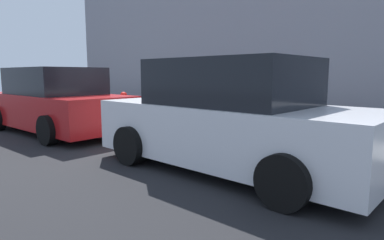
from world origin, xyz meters
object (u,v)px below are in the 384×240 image
Objects in this scene: suitcase_red_3 at (223,118)px; suitcase_maroon_7 at (165,111)px; suitcase_teal_5 at (190,113)px; suitcase_black_9 at (142,111)px; bollard_post at (104,103)px; suitcase_black_2 at (241,119)px; suitcase_silver_4 at (205,114)px; parked_car_white_0 at (231,119)px; parked_car_red_1 at (56,102)px; suitcase_maroon_0 at (283,125)px; suitcase_olive_6 at (176,112)px; fire_hydrant at (124,105)px; suitcase_navy_1 at (262,119)px; suitcase_navy_8 at (153,114)px.

suitcase_red_3 is 0.85× the size of suitcase_maroon_7.
suitcase_teal_5 reaches higher than suitcase_black_9.
suitcase_black_9 is at bearing -176.03° from bollard_post.
suitcase_black_2 is 1.01m from suitcase_silver_4.
suitcase_black_2 is at bearing -62.84° from parked_car_white_0.
parked_car_red_1 is at bearing 37.09° from suitcase_teal_5.
suitcase_olive_6 is (2.91, 0.12, 0.07)m from suitcase_maroon_0.
fire_hydrant is (2.69, -0.06, 0.06)m from suitcase_teal_5.
suitcase_teal_5 reaches higher than suitcase_maroon_0.
suitcase_navy_1 is 1.21× the size of suitcase_teal_5.
parked_car_white_0 is at bearing 148.93° from suitcase_maroon_7.
suitcase_navy_1 is at bearing -176.64° from suitcase_teal_5.
suitcase_olive_6 is at bearing 178.66° from fire_hydrant.
suitcase_black_9 is 4.90m from parked_car_white_0.
suitcase_maroon_0 is at bearing -179.18° from suitcase_navy_1.
suitcase_maroon_0 is 1.49m from suitcase_red_3.
suitcase_maroon_0 is 1.29× the size of suitcase_black_9.
suitcase_maroon_0 is at bearing -177.89° from suitcase_navy_8.
suitcase_silver_4 is at bearing 2.47° from suitcase_maroon_0.
fire_hydrant is at bearing -1.44° from suitcase_maroon_7.
suitcase_maroon_7 is (2.38, 0.05, 0.01)m from suitcase_black_2.
suitcase_teal_5 is 3.33m from parked_car_white_0.
suitcase_navy_1 is 0.49m from suitcase_black_2.
suitcase_teal_5 is at bearing 3.36° from suitcase_navy_1.
suitcase_maroon_0 is 5.14m from fire_hydrant.
bollard_post is 6.37m from parked_car_white_0.
parked_car_red_1 is at bearing 30.31° from suitcase_red_3.
suitcase_black_2 is at bearing -153.06° from parked_car_red_1.
suitcase_red_3 reaches higher than fire_hydrant.
suitcase_navy_8 is at bearing 176.75° from fire_hydrant.
fire_hydrant is 5.69m from parked_car_white_0.
suitcase_navy_1 is 0.97× the size of suitcase_silver_4.
suitcase_maroon_7 reaches higher than suitcase_red_3.
suitcase_maroon_0 is at bearing -178.48° from suitcase_red_3.
parked_car_white_0 is at bearing 105.64° from suitcase_navy_1.
suitcase_navy_1 is at bearing -174.07° from suitcase_black_2.
suitcase_navy_1 is 1.07× the size of suitcase_black_2.
suitcase_black_2 is 4.95m from bollard_post.
suitcase_red_3 is at bearing -176.94° from suitcase_olive_6.
fire_hydrant reaches higher than suitcase_olive_6.
suitcase_navy_1 is at bearing 0.82° from suitcase_maroon_0.
parked_car_white_0 reaches higher than suitcase_olive_6.
suitcase_silver_4 is at bearing -45.15° from parked_car_white_0.
suitcase_maroon_0 is 0.95× the size of suitcase_navy_8.
suitcase_maroon_7 is at bearing 1.22° from suitcase_black_2.
suitcase_teal_5 is 0.91m from suitcase_maroon_7.
suitcase_red_3 reaches higher than suitcase_teal_5.
suitcase_red_3 is at bearing 1.86° from suitcase_navy_1.
suitcase_teal_5 is 1.35m from suitcase_navy_8.
suitcase_teal_5 is (0.95, 0.08, 0.05)m from suitcase_red_3.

